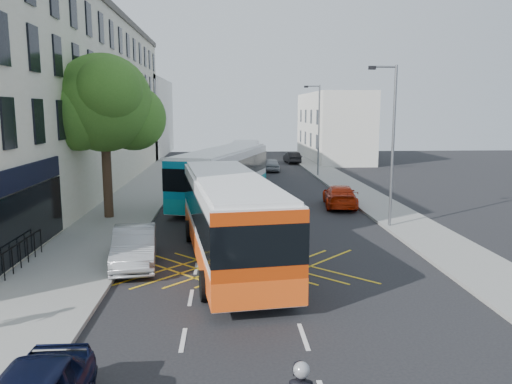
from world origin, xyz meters
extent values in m
plane|color=black|center=(0.00, 0.00, 0.00)|extent=(120.00, 120.00, 0.00)
cube|color=gray|center=(-8.50, 15.00, 0.07)|extent=(5.00, 70.00, 0.15)
cube|color=gray|center=(7.50, 15.00, 0.07)|extent=(3.00, 70.00, 0.15)
cube|color=beige|center=(-14.00, 24.50, 6.50)|extent=(8.00, 45.00, 13.00)
cube|color=#59544C|center=(-14.00, 24.50, 13.25)|extent=(8.30, 45.00, 0.50)
cube|color=black|center=(-9.95, 8.00, 3.40)|extent=(0.12, 7.00, 0.90)
cube|color=black|center=(-9.95, 8.00, 1.60)|extent=(0.12, 7.00, 2.60)
cube|color=silver|center=(-14.00, 55.00, 5.00)|extent=(8.00, 20.00, 10.00)
cube|color=silver|center=(11.00, 48.00, 4.00)|extent=(6.00, 18.00, 8.00)
cylinder|color=#382619|center=(-8.50, 15.00, 2.35)|extent=(0.50, 0.50, 4.40)
sphere|color=#285819|center=(-8.50, 15.00, 6.35)|extent=(5.20, 5.20, 5.20)
sphere|color=#285819|center=(-7.10, 15.80, 5.55)|extent=(3.60, 3.60, 3.60)
sphere|color=#285819|center=(-9.70, 14.40, 5.75)|extent=(3.80, 3.80, 3.80)
sphere|color=#285819|center=(-7.90, 13.70, 6.95)|extent=(3.40, 3.40, 3.40)
sphere|color=#285819|center=(-9.30, 16.10, 7.35)|extent=(3.20, 3.20, 3.20)
cylinder|color=slate|center=(6.30, 12.00, 4.15)|extent=(0.14, 0.14, 8.00)
cylinder|color=slate|center=(5.70, 12.00, 8.05)|extent=(1.20, 0.10, 0.10)
cube|color=black|center=(5.10, 12.00, 8.00)|extent=(0.35, 0.15, 0.18)
cylinder|color=slate|center=(6.30, 32.00, 4.15)|extent=(0.14, 0.14, 8.00)
cylinder|color=slate|center=(5.70, 32.00, 8.05)|extent=(1.20, 0.10, 0.10)
cube|color=black|center=(5.10, 32.00, 8.00)|extent=(0.35, 0.15, 0.18)
cube|color=silver|center=(-1.91, 6.94, 1.84)|extent=(4.37, 12.36, 2.92)
cube|color=silver|center=(-1.91, 6.94, 3.36)|extent=(4.12, 12.09, 0.13)
cube|color=black|center=(-1.91, 6.94, 2.26)|extent=(4.44, 12.43, 1.21)
cube|color=#FD5415|center=(-1.91, 6.94, 0.83)|extent=(4.43, 12.42, 0.83)
cube|color=#BD360A|center=(-1.10, 0.97, 1.87)|extent=(2.78, 0.48, 2.75)
cube|color=#FF0C0C|center=(-2.21, 0.81, 1.10)|extent=(0.26, 0.09, 0.25)
cube|color=#FF0C0C|center=(0.02, 1.12, 1.10)|extent=(0.26, 0.09, 0.25)
cylinder|color=black|center=(-3.73, 10.02, 0.50)|extent=(0.44, 1.02, 0.99)
cylinder|color=black|center=(-1.00, 10.39, 0.50)|extent=(0.44, 1.02, 0.99)
cylinder|color=black|center=(-2.72, 2.72, 0.50)|extent=(0.44, 1.02, 0.99)
cylinder|color=black|center=(0.00, 3.09, 0.50)|extent=(0.44, 1.02, 0.99)
cube|color=silver|center=(-2.20, 19.64, 1.87)|extent=(6.38, 12.58, 2.96)
cube|color=silver|center=(-2.20, 19.64, 3.41)|extent=(6.09, 12.27, 0.13)
cube|color=black|center=(-2.20, 19.64, 2.29)|extent=(6.46, 12.65, 1.23)
cube|color=#0B8A91|center=(-2.20, 19.64, 0.84)|extent=(6.44, 12.64, 0.84)
cube|color=#0C7999|center=(-4.05, 13.80, 1.90)|extent=(2.73, 0.95, 2.80)
cube|color=#FF0C0C|center=(-5.14, 14.14, 1.12)|extent=(0.26, 0.13, 0.25)
cube|color=#FF0C0C|center=(-2.95, 13.45, 1.12)|extent=(0.26, 0.13, 0.25)
cylinder|color=black|center=(-2.52, 23.26, 0.50)|extent=(0.60, 1.05, 1.01)
cylinder|color=black|center=(0.15, 22.42, 0.50)|extent=(0.60, 1.05, 1.01)
cylinder|color=black|center=(-4.78, 16.12, 0.50)|extent=(0.60, 1.05, 1.01)
cylinder|color=black|center=(-2.11, 15.27, 0.50)|extent=(0.60, 1.05, 1.01)
cube|color=silver|center=(-0.46, 31.71, 1.65)|extent=(3.51, 11.02, 2.61)
cube|color=silver|center=(-0.46, 31.71, 3.00)|extent=(3.29, 10.79, 0.12)
cube|color=black|center=(-0.46, 31.71, 2.02)|extent=(3.58, 11.09, 1.08)
cube|color=#0C719D|center=(-0.46, 31.71, 0.74)|extent=(3.57, 11.08, 0.74)
cube|color=silver|center=(-0.99, 26.35, 1.67)|extent=(2.50, 0.34, 2.46)
cube|color=#FF0C0C|center=(-1.97, 26.43, 0.98)|extent=(0.25, 0.08, 0.25)
cube|color=#FF0C0C|center=(-0.01, 26.24, 0.98)|extent=(0.25, 0.08, 0.25)
cylinder|color=black|center=(-1.40, 34.77, 0.44)|extent=(0.36, 0.91, 0.89)
cylinder|color=black|center=(1.05, 34.53, 0.44)|extent=(0.36, 0.91, 0.89)
cylinder|color=black|center=(-2.04, 28.20, 0.44)|extent=(0.36, 0.91, 0.89)
cylinder|color=black|center=(0.41, 27.96, 0.44)|extent=(0.36, 0.91, 0.89)
sphere|color=#99999E|center=(-0.80, -4.72, 1.68)|extent=(0.29, 0.29, 0.29)
imported|color=#979B9E|center=(-5.60, 6.58, 0.75)|extent=(2.14, 4.71, 1.50)
imported|color=#B52407|center=(5.06, 17.85, 0.69)|extent=(2.53, 4.95, 1.38)
imported|color=#404148|center=(-1.41, 44.29, 0.65)|extent=(2.61, 4.87, 1.30)
imported|color=#999CA0|center=(2.50, 36.36, 0.64)|extent=(1.68, 3.82, 1.28)
imported|color=black|center=(5.50, 43.70, 0.64)|extent=(1.66, 3.98, 1.28)
camera|label=1|loc=(-2.03, -12.41, 5.99)|focal=35.00mm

